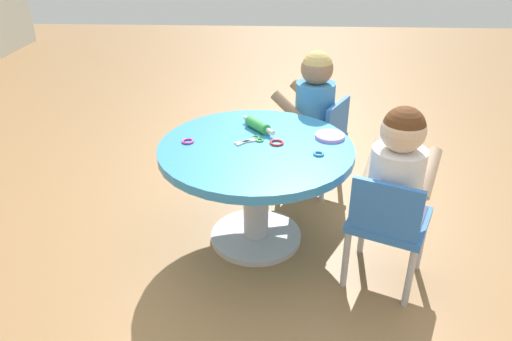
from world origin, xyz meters
TOP-DOWN VIEW (x-y plane):
  - ground_plane at (0.00, 0.00)m, footprint 10.00×10.00m
  - craft_table at (0.00, 0.00)m, footprint 0.87×0.87m
  - child_chair_left at (-0.28, -0.55)m, footprint 0.40×0.40m
  - seated_child_left at (-0.25, -0.56)m, footprint 0.43×0.39m
  - child_chair_right at (0.52, -0.32)m, footprint 0.41×0.41m
  - seated_child_right at (0.54, -0.29)m, footprint 0.40×0.43m
  - rolling_pin at (0.17, -0.00)m, footprint 0.20×0.16m
  - craft_scissors at (0.05, 0.02)m, footprint 0.12×0.14m
  - playdough_blob_0 at (0.10, -0.33)m, footprint 0.14×0.14m
  - cookie_cutter_0 at (-0.08, -0.27)m, footprint 0.05×0.05m
  - cookie_cutter_1 at (0.02, -0.09)m, footprint 0.06×0.06m
  - cookie_cutter_2 at (0.02, 0.31)m, footprint 0.06×0.06m

SIDE VIEW (x-z plane):
  - ground_plane at x=0.00m, z-range 0.00..0.00m
  - child_chair_left at x=-0.28m, z-range 0.04..0.57m
  - child_chair_right at x=0.52m, z-range 0.04..0.57m
  - craft_table at x=0.00m, z-range 0.13..0.63m
  - craft_scissors at x=0.05m, z-range 0.50..0.51m
  - cookie_cutter_0 at x=-0.08m, z-range 0.50..0.51m
  - cookie_cutter_1 at x=0.02m, z-range 0.50..0.51m
  - cookie_cutter_2 at x=0.02m, z-range 0.50..0.51m
  - playdough_blob_0 at x=0.10m, z-range 0.50..0.52m
  - rolling_pin at x=0.17m, z-range 0.50..0.55m
  - seated_child_left at x=-0.25m, z-range 0.28..0.79m
  - seated_child_right at x=0.54m, z-range 0.28..0.79m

